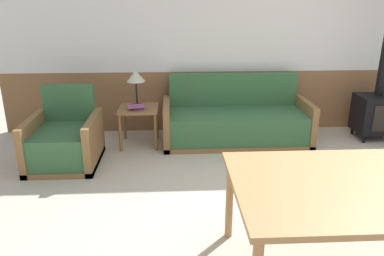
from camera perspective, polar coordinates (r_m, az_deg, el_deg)
The scene contains 9 objects.
ground_plane at distance 3.43m, azimuth 18.58°, elevation -14.56°, with size 16.00×16.00×0.00m, color beige.
wall_back at distance 5.42m, azimuth 10.09°, elevation 13.65°, with size 7.20×0.06×2.70m.
couch at distance 5.06m, azimuth 6.69°, elevation 0.81°, with size 1.93×0.79×0.87m.
armchair at distance 4.61m, azimuth -18.81°, elevation -2.08°, with size 0.77×0.85×0.86m.
side_table at distance 4.91m, azimuth -8.12°, elevation 2.12°, with size 0.50×0.50×0.51m.
table_lamp at distance 4.88m, azimuth -8.56°, elevation 7.58°, with size 0.24×0.24×0.47m.
book_stack at distance 4.80m, azimuth -8.41°, elevation 3.15°, with size 0.22×0.18×0.05m.
dining_table at distance 2.77m, azimuth 26.75°, elevation -8.44°, with size 1.94×1.10×0.72m.
wood_stove at distance 5.66m, azimuth 26.70°, elevation 4.10°, with size 0.58×0.44×2.55m.
Camera 1 is at (-1.20, -2.63, 1.86)m, focal length 35.00 mm.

